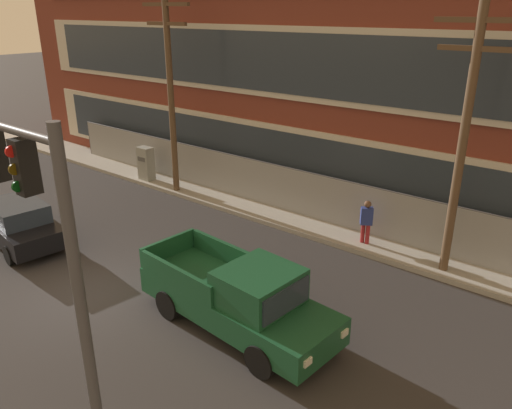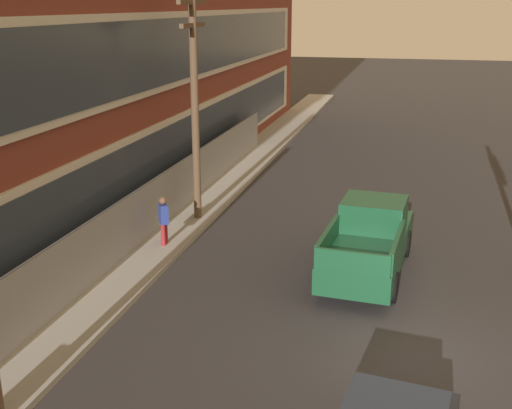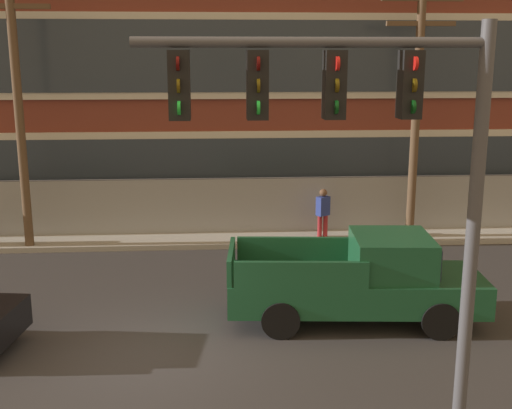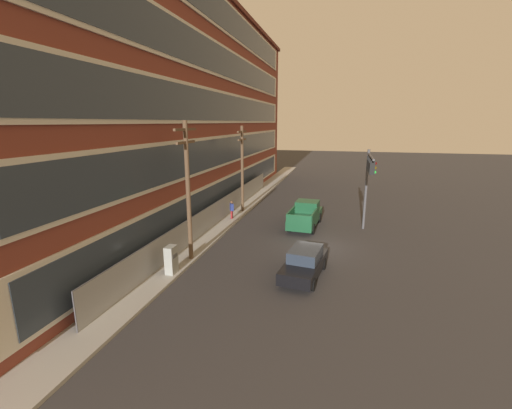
% 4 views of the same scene
% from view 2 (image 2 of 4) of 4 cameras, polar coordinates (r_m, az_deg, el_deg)
% --- Properties ---
extents(ground_plane, '(160.00, 160.00, 0.00)m').
position_cam_2_polar(ground_plane, '(14.64, 14.29, -13.08)').
color(ground_plane, '#333030').
extents(sidewalk_building_side, '(80.00, 2.07, 0.16)m').
position_cam_2_polar(sidewalk_building_side, '(16.47, -15.46, -9.25)').
color(sidewalk_building_side, '#9E9B93').
rests_on(sidewalk_building_side, ground).
extents(chain_link_fence, '(31.92, 0.06, 1.94)m').
position_cam_2_polar(chain_link_fence, '(19.25, -11.40, -2.06)').
color(chain_link_fence, gray).
rests_on(chain_link_fence, ground).
extents(pickup_truck_dark_green, '(5.64, 2.32, 1.95)m').
position_cam_2_polar(pickup_truck_dark_green, '(18.32, 10.04, -3.18)').
color(pickup_truck_dark_green, '#194C2D').
rests_on(pickup_truck_dark_green, ground).
extents(utility_pole_midblock, '(2.42, 0.26, 7.84)m').
position_cam_2_polar(utility_pole_midblock, '(21.55, -5.48, 9.52)').
color(utility_pole_midblock, brown).
rests_on(utility_pole_midblock, ground).
extents(pedestrian_near_cabinet, '(0.47, 0.42, 1.69)m').
position_cam_2_polar(pedestrian_near_cabinet, '(19.87, -8.21, -1.31)').
color(pedestrian_near_cabinet, maroon).
rests_on(pedestrian_near_cabinet, ground).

